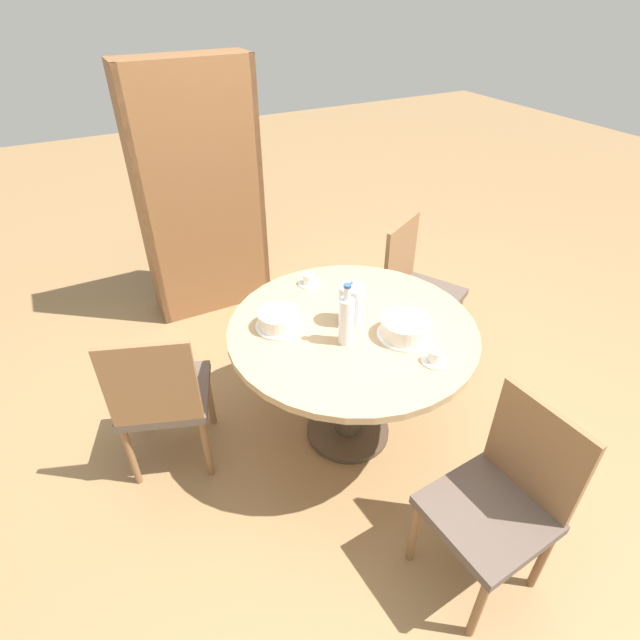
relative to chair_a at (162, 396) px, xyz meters
The scene contains 12 objects.
ground_plane 1.04m from the chair_a, 16.14° to the right, with size 14.00×14.00×0.00m, color #937047.
dining_table 0.94m from the chair_a, 16.14° to the right, with size 1.19×1.19×0.73m.
chair_a is the anchor object (origin of this frame).
chair_b 1.56m from the chair_a, 49.21° to the right, with size 0.45×0.45×0.87m.
chair_c 1.70m from the chair_a, ahead, with size 0.57×0.57×0.87m.
bookshelf 1.58m from the chair_a, 64.13° to the left, with size 0.83×0.28×1.71m.
coffee_pot 1.00m from the chair_a, 13.79° to the right, with size 0.12×0.12×0.24m.
water_bottle 0.96m from the chair_a, 23.42° to the right, with size 0.07×0.07×0.31m.
cake_main 1.19m from the chair_a, 22.23° to the right, with size 0.26×0.26×0.09m.
cake_second 0.66m from the chair_a, ahead, with size 0.22×0.22×0.08m.
cup_a 0.95m from the chair_a, 11.84° to the left, with size 0.11×0.11×0.06m.
cup_b 1.28m from the chair_a, 31.25° to the right, with size 0.11×0.11×0.06m.
Camera 1 is at (-1.04, -1.62, 2.13)m, focal length 28.00 mm.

